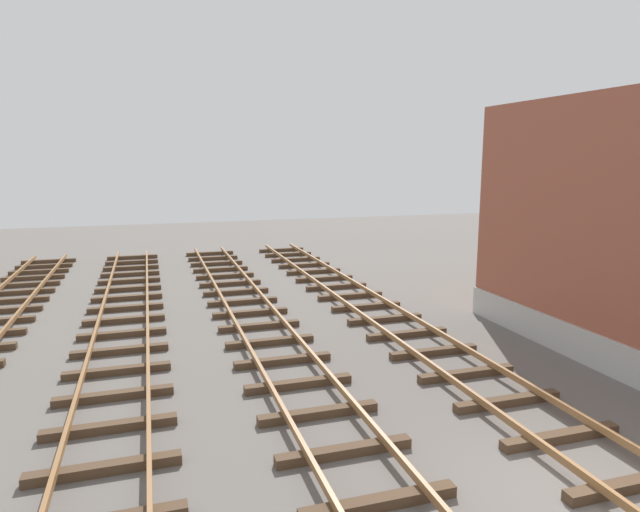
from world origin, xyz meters
name	(u,v)px	position (x,y,z in m)	size (l,w,h in m)	color
ground_plane	(581,501)	(0.00, 0.00, 0.00)	(80.00, 80.00, 0.00)	#605B56
track_near_building	(632,482)	(0.97, 0.00, 0.13)	(2.50, 49.21, 0.32)	#4C3826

